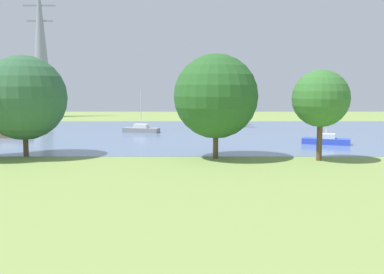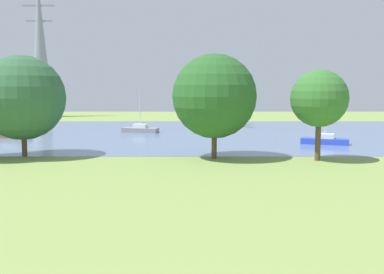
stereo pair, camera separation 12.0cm
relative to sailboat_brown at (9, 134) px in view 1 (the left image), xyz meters
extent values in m
plane|color=#7F994C|center=(22.23, -22.27, -0.47)|extent=(160.00, 160.00, 0.00)
cube|color=slate|center=(22.23, 5.73, -0.46)|extent=(140.00, 40.00, 0.02)
cube|color=brown|center=(0.00, 0.00, -0.15)|extent=(4.85, 1.68, 0.60)
cube|color=white|center=(0.00, 0.00, 0.40)|extent=(1.84, 1.17, 0.50)
cylinder|color=silver|center=(0.00, 0.00, 3.52)|extent=(0.10, 0.10, 6.74)
cube|color=gray|center=(14.54, 6.30, -0.15)|extent=(5.02, 2.69, 0.60)
cube|color=white|center=(14.54, 6.30, 0.40)|extent=(2.02, 1.53, 0.50)
cylinder|color=silver|center=(14.54, 6.30, 2.70)|extent=(0.10, 0.10, 5.10)
cube|color=blue|center=(35.17, -5.93, -0.15)|extent=(5.03, 3.00, 0.60)
cube|color=white|center=(35.17, -5.93, 0.40)|extent=(2.06, 1.63, 0.50)
cylinder|color=silver|center=(35.17, -5.93, 3.54)|extent=(0.10, 0.10, 6.77)
cylinder|color=brown|center=(7.04, -14.06, 0.79)|extent=(0.44, 0.44, 2.51)
sphere|color=#31603B|center=(7.04, -14.06, 4.54)|extent=(7.16, 7.16, 7.16)
cylinder|color=brown|center=(23.21, -15.04, 0.89)|extent=(0.44, 0.44, 2.72)
sphere|color=#295D27|center=(23.21, -15.04, 4.69)|extent=(6.95, 6.95, 6.95)
cylinder|color=brown|center=(31.50, -16.19, 1.24)|extent=(0.44, 0.44, 3.41)
sphere|color=#367030|center=(31.50, -16.19, 4.54)|extent=(4.57, 4.57, 4.57)
cone|color=gray|center=(-9.19, 38.41, 13.38)|extent=(4.40, 4.40, 27.69)
cube|color=gray|center=(-9.19, 38.41, 21.69)|extent=(6.40, 0.30, 0.30)
cube|color=gray|center=(-9.19, 38.41, 18.69)|extent=(5.20, 0.30, 0.30)
camera|label=1|loc=(21.24, -51.23, 5.35)|focal=41.11mm
camera|label=2|loc=(21.36, -51.23, 5.35)|focal=41.11mm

